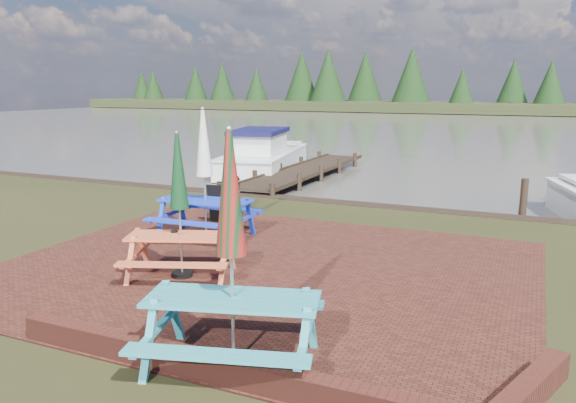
# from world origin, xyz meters

# --- Properties ---
(ground) EXTENTS (120.00, 120.00, 0.00)m
(ground) POSITION_xyz_m (0.00, 0.00, 0.00)
(ground) COLOR black
(ground) RESTS_ON ground
(paving) EXTENTS (9.00, 7.50, 0.02)m
(paving) POSITION_xyz_m (0.00, 1.00, 0.01)
(paving) COLOR #391812
(paving) RESTS_ON ground
(brick_wall) EXTENTS (6.21, 1.79, 0.30)m
(brick_wall) POSITION_xyz_m (2.15, -2.42, 0.15)
(brick_wall) COLOR #4C1E16
(brick_wall) RESTS_ON ground
(water) EXTENTS (120.00, 60.00, 0.02)m
(water) POSITION_xyz_m (0.00, 37.00, 0.00)
(water) COLOR #4C4841
(water) RESTS_ON ground
(far_treeline) EXTENTS (120.00, 10.00, 8.10)m
(far_treeline) POSITION_xyz_m (0.00, 66.00, 3.28)
(far_treeline) COLOR black
(far_treeline) RESTS_ON ground
(picnic_table_teal) EXTENTS (2.35, 2.20, 2.71)m
(picnic_table_teal) POSITION_xyz_m (1.20, -2.20, 0.95)
(picnic_table_teal) COLOR teal
(picnic_table_teal) RESTS_ON ground
(picnic_table_red) EXTENTS (2.19, 2.08, 2.42)m
(picnic_table_red) POSITION_xyz_m (-1.07, 0.08, 0.85)
(picnic_table_red) COLOR #D25C36
(picnic_table_red) RESTS_ON ground
(picnic_table_blue) EXTENTS (2.01, 1.81, 2.70)m
(picnic_table_blue) POSITION_xyz_m (-2.06, 2.40, 0.95)
(picnic_table_blue) COLOR #1936C1
(picnic_table_blue) RESTS_ON ground
(chalkboard) EXTENTS (0.60, 0.60, 0.93)m
(chalkboard) POSITION_xyz_m (-2.38, 3.69, 0.48)
(chalkboard) COLOR black
(chalkboard) RESTS_ON ground
(jetty) EXTENTS (1.76, 9.08, 1.00)m
(jetty) POSITION_xyz_m (-3.50, 11.28, 0.11)
(jetty) COLOR black
(jetty) RESTS_ON ground
(boat_jetty) EXTENTS (3.48, 6.82, 1.89)m
(boat_jetty) POSITION_xyz_m (-5.67, 12.39, 0.37)
(boat_jetty) COLOR silver
(boat_jetty) RESTS_ON ground
(person) EXTENTS (0.82, 0.69, 1.92)m
(person) POSITION_xyz_m (-2.70, 4.78, 0.96)
(person) COLOR gray
(person) RESTS_ON ground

